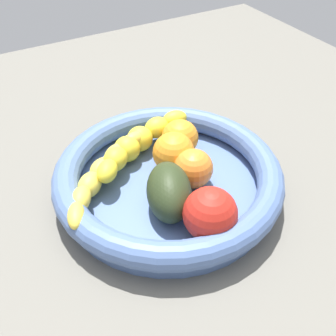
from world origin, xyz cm
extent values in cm
cube|color=#636058|center=(0.00, 0.00, 1.50)|extent=(120.00, 120.00, 3.00)
cylinder|color=#4D689C|center=(0.00, 0.00, 3.86)|extent=(29.71, 29.71, 1.72)
torus|color=#4D689C|center=(0.00, 0.00, 6.57)|extent=(32.31, 32.31, 3.71)
ellipsoid|color=yellow|center=(1.36, -8.15, 7.94)|extent=(4.68, 2.94, 2.11)
ellipsoid|color=yellow|center=(4.68, -7.12, 7.30)|extent=(5.00, 4.05, 2.56)
ellipsoid|color=yellow|center=(7.73, -5.47, 6.66)|extent=(5.29, 4.93, 3.02)
ellipsoid|color=yellow|center=(10.40, -3.26, 6.66)|extent=(5.20, 5.21, 3.02)
ellipsoid|color=yellow|center=(12.60, -0.57, 7.30)|extent=(4.54, 5.04, 2.56)
ellipsoid|color=yellow|center=(14.23, 2.49, 7.94)|extent=(3.61, 4.82, 2.11)
ellipsoid|color=yellow|center=(-6.69, -9.70, 8.08)|extent=(4.31, 3.02, 2.75)
ellipsoid|color=yellow|center=(-3.39, -9.60, 7.58)|extent=(4.52, 3.84, 3.34)
ellipsoid|color=yellow|center=(-0.18, -8.85, 7.08)|extent=(5.17, 5.05, 3.93)
ellipsoid|color=yellow|center=(2.82, -7.49, 7.08)|extent=(5.54, 5.47, 3.93)
ellipsoid|color=yellow|center=(5.49, -5.57, 7.58)|extent=(5.30, 5.23, 3.34)
ellipsoid|color=yellow|center=(7.74, -3.15, 8.08)|extent=(4.68, 4.95, 2.75)
sphere|color=orange|center=(-3.12, 1.61, 7.53)|extent=(5.63, 5.63, 5.63)
sphere|color=orange|center=(-2.32, -2.46, 7.80)|extent=(6.16, 6.16, 6.16)
sphere|color=orange|center=(-5.20, -5.50, 7.55)|extent=(5.67, 5.67, 5.67)
sphere|color=red|center=(-0.14, 10.40, 8.11)|extent=(6.79, 6.79, 6.79)
ellipsoid|color=#28351B|center=(2.20, 4.15, 7.65)|extent=(9.24, 11.15, 6.53)
camera|label=1|loc=(21.10, 37.46, 44.27)|focal=43.48mm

